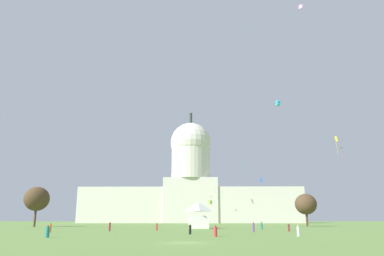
{
  "coord_description": "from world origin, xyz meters",
  "views": [
    {
      "loc": [
        1.33,
        -37.01,
        2.17
      ],
      "look_at": [
        -0.36,
        60.13,
        25.99
      ],
      "focal_mm": 34.9,
      "sensor_mm": 36.0,
      "label": 1
    }
  ],
  "objects_px": {
    "kite_blue_low": "(261,180)",
    "person_red_edge_west": "(215,232)",
    "person_maroon_lawn_far_right": "(289,227)",
    "kite_green_mid": "(242,163)",
    "kite_lime_low": "(210,202)",
    "tree_east_mid": "(306,204)",
    "person_purple_front_right": "(253,227)",
    "kite_red_low": "(213,198)",
    "kite_pink_high": "(301,7)",
    "person_maroon_back_left": "(110,227)",
    "tree_west_far": "(37,199)",
    "person_teal_lawn_far_left": "(48,232)",
    "event_tent": "(199,215)",
    "kite_yellow_mid": "(336,141)",
    "person_black_deep_crowd": "(190,229)",
    "kite_white_low": "(179,194)",
    "person_white_front_left": "(298,231)",
    "kite_magenta_mid": "(344,150)",
    "kite_violet_high": "(184,127)",
    "person_teal_edge_east": "(262,226)",
    "person_orange_near_tree_west": "(50,228)",
    "person_red_mid_center": "(157,227)",
    "kite_cyan_high": "(278,103)",
    "kite_gold_mid": "(185,157)",
    "capitol_building": "(191,188)"
  },
  "relations": [
    {
      "from": "person_teal_lawn_far_left",
      "to": "kite_red_low",
      "type": "xyz_separation_m",
      "value": [
        23.99,
        100.78,
        9.6
      ]
    },
    {
      "from": "kite_red_low",
      "to": "kite_green_mid",
      "type": "xyz_separation_m",
      "value": [
        14.89,
        26.25,
        17.64
      ]
    },
    {
      "from": "kite_white_low",
      "to": "kite_violet_high",
      "type": "xyz_separation_m",
      "value": [
        0.67,
        33.91,
        37.15
      ]
    },
    {
      "from": "kite_pink_high",
      "to": "person_maroon_back_left",
      "type": "bearing_deg",
      "value": -67.85
    },
    {
      "from": "person_black_deep_crowd",
      "to": "person_teal_edge_east",
      "type": "distance_m",
      "value": 32.15
    },
    {
      "from": "person_maroon_lawn_far_right",
      "to": "kite_green_mid",
      "type": "relative_size",
      "value": 0.37
    },
    {
      "from": "capitol_building",
      "to": "person_teal_lawn_far_left",
      "type": "bearing_deg",
      "value": -94.3
    },
    {
      "from": "kite_cyan_high",
      "to": "kite_magenta_mid",
      "type": "height_order",
      "value": "kite_cyan_high"
    },
    {
      "from": "tree_east_mid",
      "to": "person_purple_front_right",
      "type": "bearing_deg",
      "value": -114.24
    },
    {
      "from": "kite_magenta_mid",
      "to": "person_purple_front_right",
      "type": "bearing_deg",
      "value": 156.7
    },
    {
      "from": "person_white_front_left",
      "to": "person_teal_edge_east",
      "type": "bearing_deg",
      "value": 150.1
    },
    {
      "from": "kite_yellow_mid",
      "to": "person_teal_lawn_far_left",
      "type": "bearing_deg",
      "value": 158.43
    },
    {
      "from": "person_teal_edge_east",
      "to": "kite_pink_high",
      "type": "relative_size",
      "value": 1.39
    },
    {
      "from": "person_white_front_left",
      "to": "event_tent",
      "type": "bearing_deg",
      "value": 168.73
    },
    {
      "from": "person_red_edge_west",
      "to": "kite_white_low",
      "type": "bearing_deg",
      "value": -95.08
    },
    {
      "from": "kite_lime_low",
      "to": "person_red_edge_west",
      "type": "bearing_deg",
      "value": 51.0
    },
    {
      "from": "person_teal_edge_east",
      "to": "person_black_deep_crowd",
      "type": "bearing_deg",
      "value": -175.96
    },
    {
      "from": "kite_blue_low",
      "to": "person_red_edge_west",
      "type": "bearing_deg",
      "value": -174.31
    },
    {
      "from": "person_red_edge_west",
      "to": "kite_gold_mid",
      "type": "height_order",
      "value": "kite_gold_mid"
    },
    {
      "from": "kite_green_mid",
      "to": "kite_pink_high",
      "type": "bearing_deg",
      "value": -92.02
    },
    {
      "from": "tree_east_mid",
      "to": "person_maroon_lawn_far_right",
      "type": "height_order",
      "value": "tree_east_mid"
    },
    {
      "from": "person_teal_edge_east",
      "to": "kite_pink_high",
      "type": "xyz_separation_m",
      "value": [
        13.81,
        4.74,
        57.27
      ]
    },
    {
      "from": "kite_red_low",
      "to": "person_purple_front_right",
      "type": "bearing_deg",
      "value": 174.33
    },
    {
      "from": "kite_red_low",
      "to": "kite_lime_low",
      "type": "height_order",
      "value": "kite_red_low"
    },
    {
      "from": "kite_cyan_high",
      "to": "person_purple_front_right",
      "type": "bearing_deg",
      "value": 38.56
    },
    {
      "from": "person_red_edge_west",
      "to": "person_maroon_back_left",
      "type": "bearing_deg",
      "value": -60.34
    },
    {
      "from": "person_red_edge_west",
      "to": "kite_cyan_high",
      "type": "xyz_separation_m",
      "value": [
        22.01,
        58.45,
        35.67
      ]
    },
    {
      "from": "kite_lime_low",
      "to": "kite_violet_high",
      "type": "relative_size",
      "value": 0.42
    },
    {
      "from": "kite_red_low",
      "to": "event_tent",
      "type": "bearing_deg",
      "value": 165.75
    },
    {
      "from": "person_maroon_lawn_far_right",
      "to": "kite_white_low",
      "type": "distance_m",
      "value": 90.64
    },
    {
      "from": "person_black_deep_crowd",
      "to": "kite_red_low",
      "type": "bearing_deg",
      "value": -46.74
    },
    {
      "from": "person_black_deep_crowd",
      "to": "kite_pink_high",
      "type": "relative_size",
      "value": 1.28
    },
    {
      "from": "person_maroon_lawn_far_right",
      "to": "person_red_mid_center",
      "type": "xyz_separation_m",
      "value": [
        -25.03,
        5.05,
        -0.01
      ]
    },
    {
      "from": "person_black_deep_crowd",
      "to": "kite_gold_mid",
      "type": "bearing_deg",
      "value": -40.0
    },
    {
      "from": "person_purple_front_right",
      "to": "kite_red_low",
      "type": "xyz_separation_m",
      "value": [
        -3.97,
        81.26,
        9.46
      ]
    },
    {
      "from": "event_tent",
      "to": "kite_yellow_mid",
      "type": "distance_m",
      "value": 39.01
    },
    {
      "from": "event_tent",
      "to": "tree_west_far",
      "type": "bearing_deg",
      "value": 154.83
    },
    {
      "from": "tree_east_mid",
      "to": "kite_red_low",
      "type": "relative_size",
      "value": 2.52
    },
    {
      "from": "tree_west_far",
      "to": "person_red_mid_center",
      "type": "distance_m",
      "value": 55.6
    },
    {
      "from": "tree_east_mid",
      "to": "person_black_deep_crowd",
      "type": "distance_m",
      "value": 73.08
    },
    {
      "from": "person_black_deep_crowd",
      "to": "kite_white_low",
      "type": "relative_size",
      "value": 1.06
    },
    {
      "from": "person_purple_front_right",
      "to": "person_maroon_lawn_far_right",
      "type": "relative_size",
      "value": 1.15
    },
    {
      "from": "kite_red_low",
      "to": "kite_violet_high",
      "type": "relative_size",
      "value": 1.14
    },
    {
      "from": "person_maroon_lawn_far_right",
      "to": "person_maroon_back_left",
      "type": "distance_m",
      "value": 33.37
    },
    {
      "from": "kite_violet_high",
      "to": "kite_red_low",
      "type": "bearing_deg",
      "value": -15.29
    },
    {
      "from": "tree_west_far",
      "to": "person_teal_lawn_far_left",
      "type": "height_order",
      "value": "tree_west_far"
    },
    {
      "from": "person_orange_near_tree_west",
      "to": "kite_green_mid",
      "type": "bearing_deg",
      "value": 156.27
    },
    {
      "from": "person_black_deep_crowd",
      "to": "person_white_front_left",
      "type": "relative_size",
      "value": 1.07
    },
    {
      "from": "event_tent",
      "to": "kite_magenta_mid",
      "type": "relative_size",
      "value": 2.28
    },
    {
      "from": "person_maroon_lawn_far_right",
      "to": "person_maroon_back_left",
      "type": "xyz_separation_m",
      "value": [
        -33.37,
        0.35,
        0.13
      ]
    }
  ]
}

